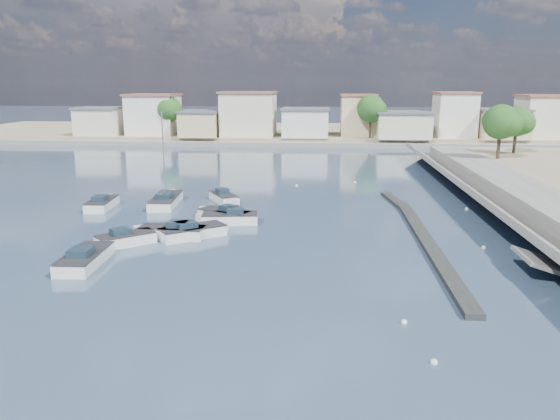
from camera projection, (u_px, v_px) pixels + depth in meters
name	position (u px, v px, depth m)	size (l,w,h in m)	color
ground	(327.00, 175.00, 68.93)	(400.00, 400.00, 0.00)	#2E435D
breakwater	(419.00, 232.00, 41.84)	(2.00, 31.02, 0.35)	black
far_shore_land	(326.00, 133.00, 119.25)	(160.00, 40.00, 1.40)	gray
far_shore_quay	(326.00, 145.00, 98.93)	(160.00, 2.50, 0.80)	slate
far_town	(384.00, 118.00, 102.82)	(113.01, 12.80, 8.35)	beige
shore_trees	(376.00, 113.00, 94.16)	(74.56, 38.32, 7.92)	#38281E
motorboat_a	(87.00, 258.00, 35.04)	(2.35, 5.99, 1.48)	white
motorboat_b	(129.00, 239.00, 39.23)	(4.18, 3.91, 1.48)	white
motorboat_c	(169.00, 233.00, 40.99)	(5.56, 2.20, 1.48)	white
motorboat_d	(227.00, 219.00, 45.18)	(5.21, 2.39, 1.48)	white
motorboat_e	(103.00, 204.00, 50.82)	(2.31, 5.46, 1.48)	white
motorboat_f	(222.00, 215.00, 46.52)	(4.96, 3.75, 1.48)	white
motorboat_g	(225.00, 199.00, 52.91)	(3.62, 4.64, 1.48)	white
motorboat_h	(196.00, 232.00, 41.15)	(5.10, 4.53, 1.48)	white
sailboat	(167.00, 200.00, 52.24)	(2.76, 7.30, 9.00)	white
mooring_buoys	(393.00, 227.00, 43.69)	(16.46, 42.33, 0.31)	white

